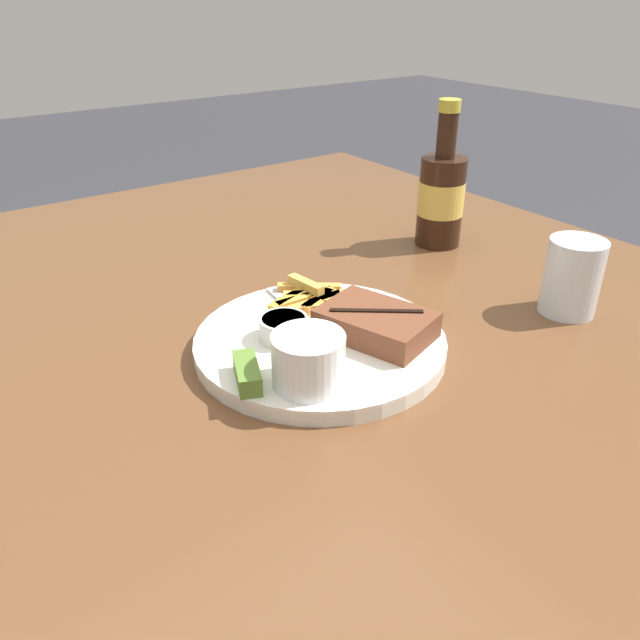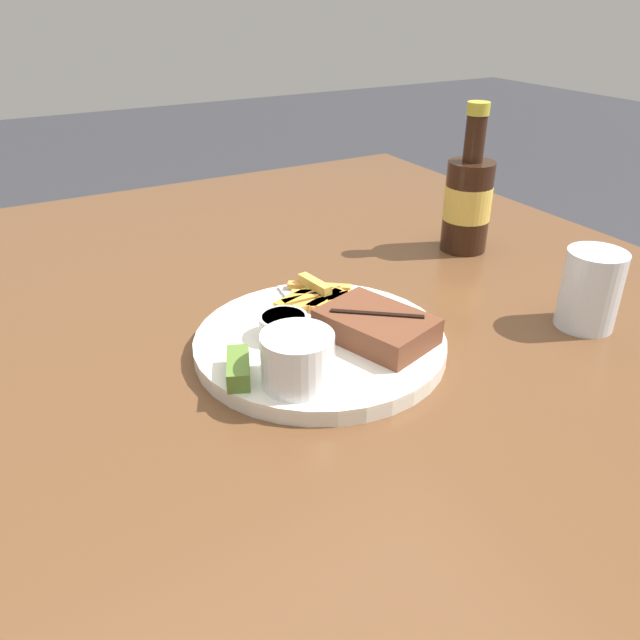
% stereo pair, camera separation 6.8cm
% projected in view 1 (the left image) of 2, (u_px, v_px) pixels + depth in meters
% --- Properties ---
extents(dining_table, '(1.44, 1.17, 0.74)m').
position_uv_depth(dining_table, '(320.00, 399.00, 0.73)').
color(dining_table, brown).
rests_on(dining_table, ground_plane).
extents(dinner_plate, '(0.28, 0.28, 0.02)m').
position_uv_depth(dinner_plate, '(320.00, 343.00, 0.69)').
color(dinner_plate, silver).
rests_on(dinner_plate, dining_table).
extents(steak_portion, '(0.14, 0.11, 0.03)m').
position_uv_depth(steak_portion, '(376.00, 323.00, 0.68)').
color(steak_portion, brown).
rests_on(steak_portion, dinner_plate).
extents(fries_pile, '(0.11, 0.11, 0.02)m').
position_uv_depth(fries_pile, '(315.00, 298.00, 0.76)').
color(fries_pile, gold).
rests_on(fries_pile, dinner_plate).
extents(coleslaw_cup, '(0.07, 0.07, 0.05)m').
position_uv_depth(coleslaw_cup, '(308.00, 357.00, 0.59)').
color(coleslaw_cup, white).
rests_on(coleslaw_cup, dinner_plate).
extents(dipping_sauce_cup, '(0.05, 0.05, 0.03)m').
position_uv_depth(dipping_sauce_cup, '(284.00, 327.00, 0.68)').
color(dipping_sauce_cup, silver).
rests_on(dipping_sauce_cup, dinner_plate).
extents(pickle_spear, '(0.06, 0.04, 0.02)m').
position_uv_depth(pickle_spear, '(247.00, 373.00, 0.60)').
color(pickle_spear, '#567A2D').
rests_on(pickle_spear, dinner_plate).
extents(fork_utensil, '(0.13, 0.03, 0.00)m').
position_uv_depth(fork_utensil, '(291.00, 308.00, 0.74)').
color(fork_utensil, '#B7B7BC').
rests_on(fork_utensil, dinner_plate).
extents(knife_utensil, '(0.02, 0.17, 0.01)m').
position_uv_depth(knife_utensil, '(348.00, 330.00, 0.70)').
color(knife_utensil, '#B7B7BC').
rests_on(knife_utensil, dinner_plate).
extents(beer_bottle, '(0.07, 0.07, 0.22)m').
position_uv_depth(beer_bottle, '(441.00, 196.00, 0.95)').
color(beer_bottle, black).
rests_on(beer_bottle, dining_table).
extents(drinking_glass, '(0.07, 0.07, 0.09)m').
position_uv_depth(drinking_glass, '(572.00, 277.00, 0.76)').
color(drinking_glass, silver).
rests_on(drinking_glass, dining_table).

